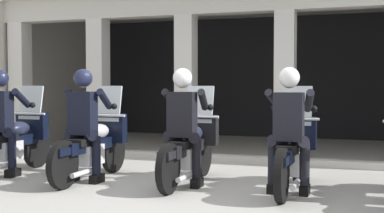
{
  "coord_description": "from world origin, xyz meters",
  "views": [
    {
      "loc": [
        2.39,
        -6.74,
        1.37
      ],
      "look_at": [
        0.0,
        0.15,
        1.06
      ],
      "focal_mm": 48.76,
      "sensor_mm": 36.0,
      "label": 1
    }
  ],
  "objects": [
    {
      "name": "police_officer_far_left",
      "position": [
        -2.83,
        -0.37,
        0.94
      ],
      "size": [
        0.63,
        0.61,
        1.58
      ],
      "rotation": [
        0.0,
        0.0,
        -0.13
      ],
      "color": "black",
      "rests_on": "ground"
    },
    {
      "name": "station_building",
      "position": [
        -0.03,
        4.96,
        2.08
      ],
      "size": [
        10.51,
        4.76,
        3.27
      ],
      "color": "black",
      "rests_on": "ground"
    },
    {
      "name": "ground_plane",
      "position": [
        0.0,
        3.0,
        0.0
      ],
      "size": [
        80.0,
        80.0,
        0.0
      ],
      "primitive_type": "plane",
      "color": "#A8A59E"
    },
    {
      "name": "motorcycle_left",
      "position": [
        -1.41,
        -0.1,
        0.5
      ],
      "size": [
        0.62,
        2.04,
        1.35
      ],
      "rotation": [
        0.0,
        0.0,
        -0.08
      ],
      "color": "black",
      "rests_on": "ground"
    },
    {
      "name": "motorcycle_right",
      "position": [
        1.41,
        0.05,
        0.5
      ],
      "size": [
        0.62,
        2.04,
        1.35
      ],
      "rotation": [
        0.0,
        0.0,
        -0.02
      ],
      "color": "black",
      "rests_on": "ground"
    },
    {
      "name": "police_officer_center",
      "position": [
        0.0,
        -0.22,
        0.94
      ],
      "size": [
        0.63,
        0.61,
        1.58
      ],
      "rotation": [
        0.0,
        0.0,
        -0.15
      ],
      "color": "black",
      "rests_on": "ground"
    },
    {
      "name": "motorcycle_center",
      "position": [
        0.0,
        0.06,
        0.5
      ],
      "size": [
        0.62,
        2.04,
        1.35
      ],
      "rotation": [
        0.0,
        0.0,
        -0.15
      ],
      "color": "black",
      "rests_on": "ground"
    },
    {
      "name": "kerb_strip",
      "position": [
        -0.03,
        2.09,
        0.06
      ],
      "size": [
        10.01,
        0.24,
        0.12
      ],
      "primitive_type": "cube",
      "color": "#B7B5AD",
      "rests_on": "ground"
    },
    {
      "name": "motorcycle_far_left",
      "position": [
        -2.82,
        -0.09,
        0.5
      ],
      "size": [
        0.62,
        2.04,
        1.35
      ],
      "rotation": [
        0.0,
        0.0,
        -0.13
      ],
      "color": "black",
      "rests_on": "ground"
    },
    {
      "name": "police_officer_left",
      "position": [
        -1.41,
        -0.38,
        0.94
      ],
      "size": [
        0.63,
        0.61,
        1.58
      ],
      "rotation": [
        0.0,
        0.0,
        -0.08
      ],
      "color": "black",
      "rests_on": "ground"
    },
    {
      "name": "police_officer_right",
      "position": [
        1.41,
        -0.23,
        0.94
      ],
      "size": [
        0.63,
        0.61,
        1.58
      ],
      "rotation": [
        0.0,
        0.0,
        -0.02
      ],
      "color": "black",
      "rests_on": "ground"
    }
  ]
}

